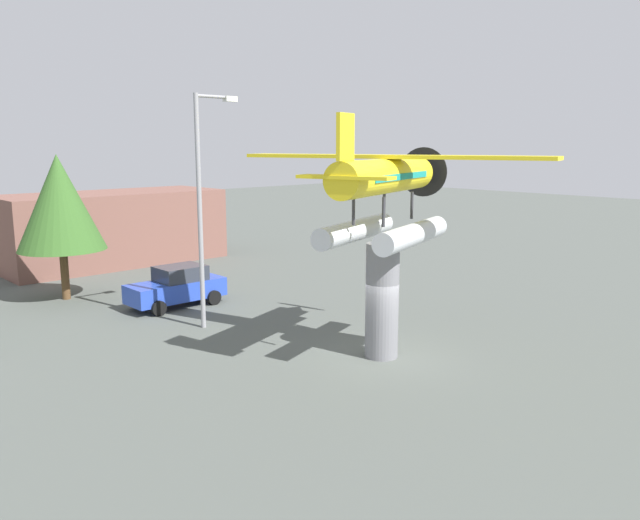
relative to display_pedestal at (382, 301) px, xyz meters
name	(u,v)px	position (x,y,z in m)	size (l,w,h in m)	color
ground_plane	(381,356)	(0.00, 0.00, -1.91)	(140.00, 140.00, 0.00)	#4C514C
display_pedestal	(382,301)	(0.00, 0.00, 0.00)	(1.10, 1.10, 3.83)	slate
floatplane_monument	(386,191)	(0.12, 0.04, 3.58)	(7.20, 10.22, 4.00)	silver
car_mid_blue	(177,286)	(-1.53, 10.51, -1.03)	(4.20, 2.02, 1.76)	#2847B7
streetlight_primary	(203,196)	(-2.32, 6.93, 3.14)	(1.84, 0.28, 8.82)	gray
storefront_building	(113,228)	(0.96, 22.00, 0.19)	(12.55, 5.22, 4.21)	brown
tree_east	(60,203)	(-4.61, 15.10, 2.50)	(3.85, 3.85, 6.56)	brown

